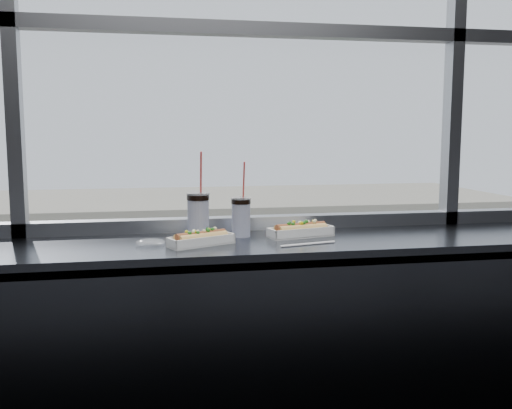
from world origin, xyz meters
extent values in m
plane|color=black|center=(0.00, 1.50, 0.55)|extent=(6.00, 0.00, 6.00)
cube|color=#565B65|center=(0.00, 1.23, 1.07)|extent=(6.00, 0.55, 0.06)
cube|color=#565B65|center=(0.00, 0.97, 0.55)|extent=(6.00, 0.04, 1.04)
cube|color=white|center=(-0.25, 1.16, 1.10)|extent=(0.28, 0.19, 0.01)
cube|color=white|center=(-0.25, 1.16, 1.12)|extent=(0.28, 0.19, 0.04)
cylinder|color=#E6B461|center=(-0.25, 1.16, 1.13)|extent=(0.21, 0.13, 0.05)
cylinder|color=brown|center=(-0.25, 1.16, 1.14)|extent=(0.21, 0.12, 0.03)
cube|color=white|center=(0.18, 1.27, 1.10)|extent=(0.30, 0.16, 0.01)
cube|color=white|center=(0.18, 1.27, 1.12)|extent=(0.30, 0.16, 0.04)
cylinder|color=#E6B461|center=(0.18, 1.27, 1.13)|extent=(0.22, 0.10, 0.05)
cylinder|color=brown|center=(0.18, 1.27, 1.14)|extent=(0.23, 0.09, 0.03)
cylinder|color=white|center=(-0.25, 1.33, 1.19)|extent=(0.09, 0.09, 0.18)
cylinder|color=black|center=(-0.25, 1.33, 1.27)|extent=(0.10, 0.10, 0.02)
cylinder|color=silver|center=(-0.25, 1.33, 1.29)|extent=(0.10, 0.10, 0.01)
cylinder|color=#DA3F3B|center=(-0.24, 1.32, 1.37)|extent=(0.01, 0.05, 0.19)
cylinder|color=white|center=(-0.07, 1.32, 1.18)|extent=(0.08, 0.08, 0.16)
cylinder|color=black|center=(-0.07, 1.32, 1.25)|extent=(0.08, 0.08, 0.02)
cylinder|color=silver|center=(-0.07, 1.32, 1.27)|extent=(0.09, 0.09, 0.01)
cylinder|color=#DA3F3B|center=(-0.06, 1.32, 1.34)|extent=(0.01, 0.04, 0.17)
cylinder|color=white|center=(0.16, 1.09, 1.10)|extent=(0.24, 0.06, 0.01)
ellipsoid|color=silver|center=(-0.45, 1.19, 1.11)|extent=(0.11, 0.08, 0.03)
plane|color=gray|center=(0.00, 45.00, -11.00)|extent=(120.00, 120.00, 0.00)
cube|color=gray|center=(0.00, 29.50, -10.98)|extent=(80.00, 6.00, 0.04)
cube|color=gray|center=(0.00, 39.50, -7.00)|extent=(50.00, 14.00, 8.00)
imported|color=#5B2216|center=(3.79, 25.50, -9.89)|extent=(3.12, 6.51, 2.11)
imported|color=white|center=(13.99, 25.50, -9.92)|extent=(3.18, 6.34, 2.03)
imported|color=#66605B|center=(-0.53, 30.53, -10.02)|extent=(0.84, 0.63, 1.88)
imported|color=#66605B|center=(3.48, 28.95, -9.92)|extent=(0.69, 0.92, 2.08)
imported|color=#66605B|center=(-7.74, 28.95, -9.97)|extent=(0.88, 0.66, 1.98)
cylinder|color=#47382B|center=(0.93, 29.50, -9.88)|extent=(0.22, 0.22, 2.24)
sphere|color=#4A823A|center=(0.93, 29.50, -7.83)|extent=(2.98, 2.98, 2.98)
cylinder|color=#47382B|center=(9.85, 29.50, -9.76)|extent=(0.25, 0.25, 2.47)
sphere|color=#4A823A|center=(9.85, 29.50, -7.49)|extent=(3.30, 3.30, 3.30)
camera|label=1|loc=(-0.46, -1.06, 1.55)|focal=40.00mm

